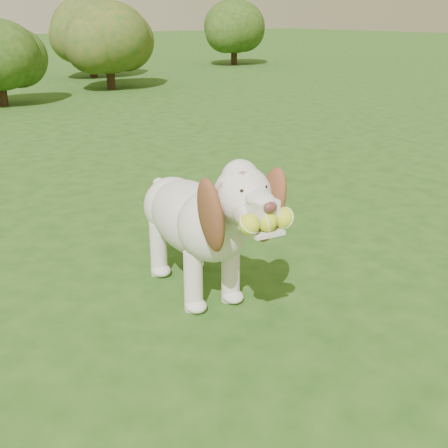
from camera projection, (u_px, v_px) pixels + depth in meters
ground at (90, 303)px, 3.06m from camera, size 80.00×80.00×0.00m
dog at (200, 217)px, 2.99m from camera, size 0.59×1.34×0.87m
shrub_f at (90, 29)px, 13.19m from camera, size 1.81×1.81×1.88m
shrub_d at (108, 37)px, 11.16m from camera, size 1.67×1.67×1.73m
shrub_h at (234, 26)px, 16.49m from camera, size 1.80×1.80×1.86m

